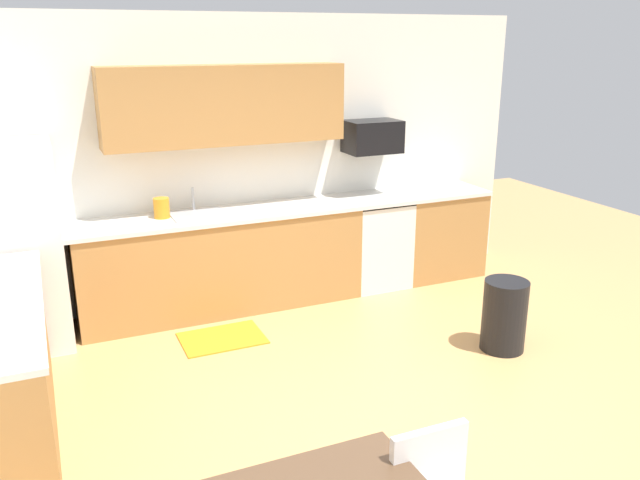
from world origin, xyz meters
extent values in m
plane|color=tan|center=(0.00, 0.00, 0.00)|extent=(12.00, 12.00, 0.00)
cube|color=white|center=(0.00, 2.65, 1.35)|extent=(5.80, 0.10, 2.70)
cube|color=#AD7A42|center=(-0.43, 2.30, 0.45)|extent=(2.64, 0.60, 0.90)
cube|color=#AD7A42|center=(1.94, 2.30, 0.45)|extent=(0.91, 0.60, 0.90)
cube|color=silver|center=(0.00, 2.30, 0.92)|extent=(4.80, 0.64, 0.04)
cube|color=#AD7A42|center=(-0.30, 2.43, 1.90)|extent=(2.20, 0.34, 0.70)
cube|color=white|center=(-2.18, 2.22, 0.85)|extent=(0.76, 0.70, 1.70)
cube|color=white|center=(1.19, 2.30, 0.44)|extent=(0.60, 0.60, 0.88)
cube|color=black|center=(1.19, 2.30, 0.90)|extent=(0.60, 0.60, 0.03)
cube|color=black|center=(1.19, 2.40, 1.53)|extent=(0.54, 0.36, 0.32)
cube|color=#A5A8AD|center=(-0.63, 2.30, 0.88)|extent=(0.48, 0.40, 0.14)
cylinder|color=#B2B5BA|center=(-0.63, 2.48, 1.04)|extent=(0.02, 0.02, 0.24)
cube|color=white|center=(-0.48, -1.28, 0.65)|extent=(0.38, 0.04, 0.40)
cylinder|color=black|center=(1.45, 0.54, 0.30)|extent=(0.36, 0.36, 0.60)
cube|color=orange|center=(-0.63, 1.65, 0.01)|extent=(0.70, 0.50, 0.01)
cylinder|color=orange|center=(-0.95, 2.35, 1.02)|extent=(0.14, 0.14, 0.20)
camera|label=1|loc=(-1.91, -3.34, 2.49)|focal=36.47mm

